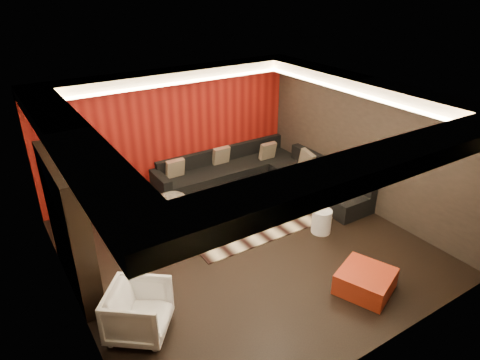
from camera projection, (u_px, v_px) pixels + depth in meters
floor at (244, 246)px, 8.01m from camera, size 6.00×6.00×0.02m
ceiling at (245, 99)px, 6.77m from camera, size 6.00×6.00×0.02m
wall_back at (171, 130)px, 9.66m from camera, size 6.00×0.02×2.80m
wall_left at (63, 230)px, 5.93m from camera, size 0.02×6.00×2.80m
wall_right at (365, 144)px, 8.85m from camera, size 0.02×6.00×2.80m
red_feature_wall at (172, 130)px, 9.63m from camera, size 5.98×0.05×2.78m
soffit_back at (173, 75)px, 8.86m from camera, size 6.00×0.60×0.22m
soffit_front at (377, 164)px, 4.78m from camera, size 6.00×0.60×0.22m
soffit_left at (70, 138)px, 5.51m from camera, size 0.60×4.80×0.22m
soffit_right at (363, 84)px, 8.14m from camera, size 0.60×4.80×0.22m
cove_back at (181, 83)px, 8.64m from camera, size 4.80×0.08×0.04m
cove_front at (353, 161)px, 5.08m from camera, size 4.80×0.08×0.04m
cove_left at (97, 140)px, 5.71m from camera, size 0.08×4.80×0.04m
cove_right at (350, 92)px, 8.01m from camera, size 0.08×4.80×0.04m
tv_surround at (68, 226)px, 6.59m from camera, size 0.30×2.00×2.20m
tv_screen at (75, 203)px, 6.51m from camera, size 0.04×1.30×0.80m
tv_shelf at (83, 244)px, 6.84m from camera, size 0.04×1.60×0.04m
rug at (255, 200)px, 9.58m from camera, size 4.03×3.04×0.02m
coffee_table at (254, 186)px, 9.96m from camera, size 1.55×1.55×0.21m
drum_stool at (201, 229)px, 8.08m from camera, size 0.45×0.45×0.45m
striped_pouf at (172, 202)px, 9.10m from camera, size 0.75×0.75×0.39m
white_side_table at (322, 221)px, 8.34m from camera, size 0.44×0.44×0.48m
orange_ottoman at (365, 281)px, 6.82m from camera, size 1.04×1.04×0.36m
armchair at (139, 311)px, 5.94m from camera, size 1.15×1.14×0.75m
sectional_sofa at (262, 176)px, 10.14m from camera, size 3.65×3.50×0.75m
throw_pillows at (262, 161)px, 10.02m from camera, size 3.24×2.73×0.50m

